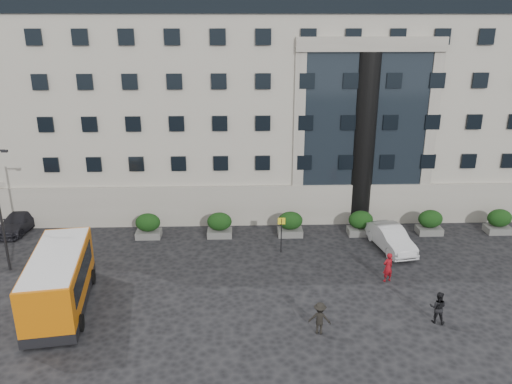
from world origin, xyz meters
TOP-DOWN VIEW (x-y plane):
  - ground at (0.00, 0.00)m, footprint 120.00×120.00m
  - civic_building at (6.00, 22.00)m, footprint 44.00×24.00m
  - entrance_column at (12.00, 10.30)m, footprint 1.80×1.80m
  - hedge_a at (-4.00, 7.80)m, footprint 1.80×1.26m
  - hedge_b at (1.20, 7.80)m, footprint 1.80×1.26m
  - hedge_c at (6.40, 7.80)m, footprint 1.80×1.26m
  - hedge_d at (11.60, 7.80)m, footprint 1.80×1.26m
  - hedge_e at (16.80, 7.80)m, footprint 1.80×1.26m
  - hedge_f at (22.00, 7.80)m, footprint 1.80×1.26m
  - street_lamp at (-11.94, 3.00)m, footprint 1.16×0.18m
  - bus_stop_sign at (5.50, 5.00)m, footprint 0.50×0.08m
  - minibus at (-7.16, -1.57)m, footprint 3.78×8.00m
  - red_truck at (-12.14, 13.27)m, footprint 2.23×4.63m
  - parked_car_c at (-13.95, 9.53)m, footprint 2.75×5.19m
  - white_taxi at (13.12, 5.26)m, footprint 2.59×5.16m
  - pedestrian_a at (11.64, 0.78)m, footprint 0.80×0.66m
  - pedestrian_b at (13.02, -3.63)m, footprint 1.05×0.94m
  - pedestrian_c at (6.69, -4.40)m, footprint 1.23×0.86m

SIDE VIEW (x-z plane):
  - ground at x=0.00m, z-range 0.00..0.00m
  - parked_car_c at x=-13.95m, z-range 0.00..1.43m
  - white_taxi at x=13.12m, z-range 0.00..1.62m
  - pedestrian_c at x=6.69m, z-range 0.00..1.74m
  - pedestrian_b at x=13.02m, z-range 0.00..1.77m
  - hedge_a at x=-4.00m, z-range 0.01..1.85m
  - hedge_b at x=1.20m, z-range 0.01..1.85m
  - hedge_c at x=6.40m, z-range 0.01..1.85m
  - hedge_d at x=11.60m, z-range 0.01..1.85m
  - hedge_e at x=16.80m, z-range 0.01..1.85m
  - hedge_f at x=22.00m, z-range 0.01..1.85m
  - pedestrian_a at x=11.64m, z-range 0.00..1.87m
  - red_truck at x=-12.14m, z-range 0.03..2.51m
  - bus_stop_sign at x=5.50m, z-range 0.47..2.99m
  - minibus at x=-7.16m, z-range 0.16..3.37m
  - street_lamp at x=-11.94m, z-range 0.37..8.37m
  - entrance_column at x=12.00m, z-range 0.00..13.00m
  - civic_building at x=6.00m, z-range 0.00..18.00m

